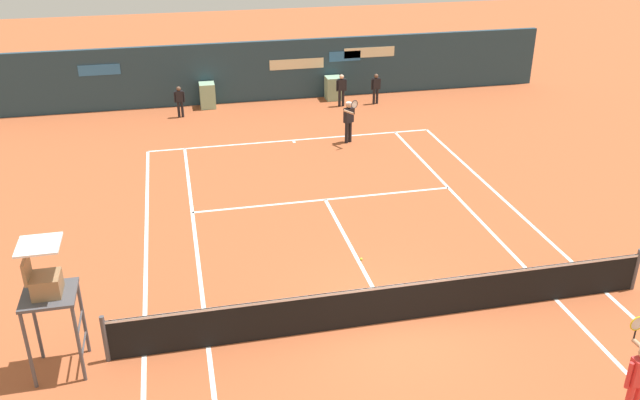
{
  "coord_description": "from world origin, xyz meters",
  "views": [
    {
      "loc": [
        -4.21,
        -11.52,
        8.78
      ],
      "look_at": [
        -0.53,
        4.78,
        0.8
      ],
      "focal_mm": 37.64,
      "sensor_mm": 36.0,
      "label": 1
    }
  ],
  "objects": [
    {
      "name": "ball_kid_centre_post",
      "position": [
        4.33,
        15.38,
        0.76
      ],
      "size": [
        0.44,
        0.2,
        1.32
      ],
      "rotation": [
        0.0,
        0.0,
        3.24
      ],
      "color": "black",
      "rests_on": "ground_plane"
    },
    {
      "name": "ground_plane",
      "position": [
        -0.0,
        0.58,
        0.0
      ],
      "size": [
        80.0,
        80.0,
        0.01
      ],
      "color": "#A8512D"
    },
    {
      "name": "tennis_ball_by_sideline",
      "position": [
        0.08,
        2.69,
        0.03
      ],
      "size": [
        0.07,
        0.07,
        0.07
      ],
      "primitive_type": "sphere",
      "color": "#CCE033",
      "rests_on": "ground_plane"
    },
    {
      "name": "ball_kid_left_post",
      "position": [
        2.8,
        15.38,
        0.8
      ],
      "size": [
        0.46,
        0.19,
        1.39
      ],
      "rotation": [
        0.0,
        0.0,
        3.16
      ],
      "color": "black",
      "rests_on": "ground_plane"
    },
    {
      "name": "sponsor_back_wall",
      "position": [
        -0.0,
        16.97,
        1.26
      ],
      "size": [
        25.0,
        1.02,
        2.6
      ],
      "color": "#233D4C",
      "rests_on": "ground_plane"
    },
    {
      "name": "ball_kid_right_post",
      "position": [
        -3.99,
        15.38,
        0.74
      ],
      "size": [
        0.43,
        0.18,
        1.29
      ],
      "rotation": [
        0.0,
        0.0,
        3.11
      ],
      "color": "black",
      "rests_on": "ground_plane"
    },
    {
      "name": "tennis_net",
      "position": [
        0.0,
        0.0,
        0.51
      ],
      "size": [
        12.1,
        0.1,
        1.07
      ],
      "color": "#4C4C51",
      "rests_on": "ground_plane"
    },
    {
      "name": "player_near_side",
      "position": [
        3.27,
        -3.72,
        0.96
      ],
      "size": [
        0.61,
        0.67,
        1.81
      ],
      "rotation": [
        0.0,
        0.0,
        0.04
      ],
      "color": "red",
      "rests_on": "ground_plane"
    },
    {
      "name": "player_on_baseline",
      "position": [
        1.96,
        11.02,
        0.94
      ],
      "size": [
        0.46,
        0.81,
        1.78
      ],
      "rotation": [
        0.0,
        0.0,
        3.63
      ],
      "color": "black",
      "rests_on": "ground_plane"
    },
    {
      "name": "umpire_chair",
      "position": [
        -6.87,
        -0.06,
        1.85
      ],
      "size": [
        1.0,
        1.0,
        2.83
      ],
      "rotation": [
        0.0,
        0.0,
        -1.57
      ],
      "color": "#47474C",
      "rests_on": "ground_plane"
    }
  ]
}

